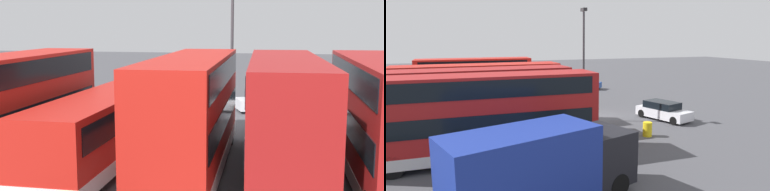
{
  "view_description": "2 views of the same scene",
  "coord_description": "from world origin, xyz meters",
  "views": [
    {
      "loc": [
        -3.6,
        27.62,
        5.76
      ],
      "look_at": [
        1.23,
        2.18,
        1.92
      ],
      "focal_mm": 44.75,
      "sensor_mm": 36.0,
      "label": 1
    },
    {
      "loc": [
        -25.03,
        10.73,
        6.41
      ],
      "look_at": [
        -0.17,
        1.95,
        1.87
      ],
      "focal_mm": 31.34,
      "sensor_mm": 36.0,
      "label": 2
    }
  ],
  "objects": [
    {
      "name": "waste_bin_yellow",
      "position": [
        -6.42,
        -0.69,
        0.47
      ],
      "size": [
        0.6,
        0.6,
        0.95
      ],
      "primitive_type": "cylinder",
      "color": "yellow",
      "rests_on": "ground"
    },
    {
      "name": "car_small_green",
      "position": [
        14.57,
        -4.08,
        0.7
      ],
      "size": [
        4.04,
        4.23,
        1.43
      ],
      "color": "#1E479E",
      "rests_on": "ground"
    },
    {
      "name": "bus_double_decker_near_end",
      "position": [
        -7.26,
        9.51,
        2.45
      ],
      "size": [
        2.69,
        11.74,
        4.55
      ],
      "color": "#A51919",
      "rests_on": "ground"
    },
    {
      "name": "bus_single_deck_fourth",
      "position": [
        3.52,
        9.12,
        1.62
      ],
      "size": [
        2.61,
        11.72,
        2.95
      ],
      "color": "red",
      "rests_on": "ground"
    },
    {
      "name": "car_hatchback_silver",
      "position": [
        -2.75,
        -4.33,
        0.7
      ],
      "size": [
        4.69,
        3.07,
        1.43
      ],
      "color": "silver",
      "rests_on": "ground"
    },
    {
      "name": "bus_double_decker_fifth",
      "position": [
        7.17,
        9.45,
        2.45
      ],
      "size": [
        2.73,
        10.19,
        4.55
      ],
      "color": "red",
      "rests_on": "ground"
    },
    {
      "name": "bus_double_decker_third",
      "position": [
        -0.19,
        9.5,
        2.45
      ],
      "size": [
        2.93,
        11.66,
        4.55
      ],
      "color": "red",
      "rests_on": "ground"
    },
    {
      "name": "lamp_post_tall",
      "position": [
        -0.89,
        1.75,
        5.0
      ],
      "size": [
        0.7,
        0.3,
        8.62
      ],
      "color": "#38383D",
      "rests_on": "ground"
    },
    {
      "name": "bus_double_decker_second",
      "position": [
        -3.72,
        9.68,
        2.45
      ],
      "size": [
        3.07,
        11.48,
        4.55
      ],
      "color": "#A51919",
      "rests_on": "ground"
    },
    {
      "name": "ground_plane",
      "position": [
        0.0,
        0.0,
        0.0
      ],
      "size": [
        140.0,
        140.0,
        0.0
      ],
      "primitive_type": "plane",
      "color": "#47474C"
    }
  ]
}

